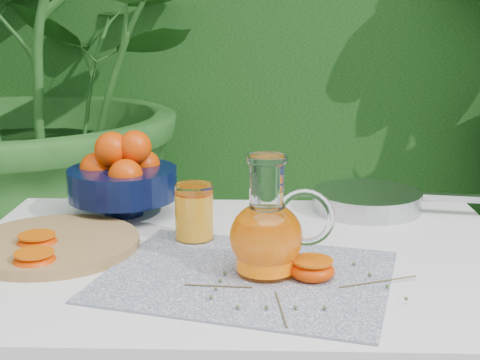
{
  "coord_description": "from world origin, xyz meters",
  "views": [
    {
      "loc": [
        -0.04,
        -1.15,
        1.17
      ],
      "look_at": [
        -0.08,
        -0.02,
        0.88
      ],
      "focal_mm": 50.0,
      "sensor_mm": 36.0,
      "label": 1
    }
  ],
  "objects_px": {
    "fruit_bowl": "(122,176)",
    "saute_pan": "(368,200)",
    "cutting_board": "(54,244)",
    "juice_pitcher": "(268,233)",
    "white_table": "(240,296)"
  },
  "relations": [
    {
      "from": "fruit_bowl",
      "to": "saute_pan",
      "type": "relative_size",
      "value": 0.69
    },
    {
      "from": "fruit_bowl",
      "to": "cutting_board",
      "type": "bearing_deg",
      "value": -110.57
    },
    {
      "from": "saute_pan",
      "to": "cutting_board",
      "type": "bearing_deg",
      "value": -156.38
    },
    {
      "from": "fruit_bowl",
      "to": "juice_pitcher",
      "type": "distance_m",
      "value": 0.45
    },
    {
      "from": "fruit_bowl",
      "to": "saute_pan",
      "type": "distance_m",
      "value": 0.53
    },
    {
      "from": "cutting_board",
      "to": "fruit_bowl",
      "type": "distance_m",
      "value": 0.25
    },
    {
      "from": "cutting_board",
      "to": "saute_pan",
      "type": "bearing_deg",
      "value": 23.62
    },
    {
      "from": "juice_pitcher",
      "to": "saute_pan",
      "type": "xyz_separation_m",
      "value": [
        0.22,
        0.38,
        -0.05
      ]
    },
    {
      "from": "white_table",
      "to": "juice_pitcher",
      "type": "relative_size",
      "value": 5.1
    },
    {
      "from": "cutting_board",
      "to": "saute_pan",
      "type": "relative_size",
      "value": 0.73
    },
    {
      "from": "juice_pitcher",
      "to": "white_table",
      "type": "bearing_deg",
      "value": 115.92
    },
    {
      "from": "fruit_bowl",
      "to": "saute_pan",
      "type": "xyz_separation_m",
      "value": [
        0.52,
        0.04,
        -0.06
      ]
    },
    {
      "from": "white_table",
      "to": "fruit_bowl",
      "type": "relative_size",
      "value": 3.46
    },
    {
      "from": "white_table",
      "to": "cutting_board",
      "type": "xyz_separation_m",
      "value": [
        -0.34,
        0.01,
        0.09
      ]
    },
    {
      "from": "juice_pitcher",
      "to": "saute_pan",
      "type": "bearing_deg",
      "value": 59.4
    }
  ]
}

